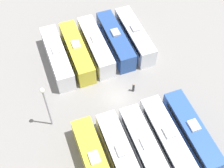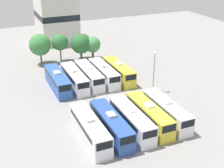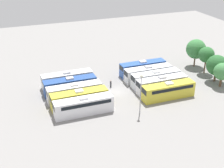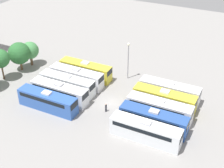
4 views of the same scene
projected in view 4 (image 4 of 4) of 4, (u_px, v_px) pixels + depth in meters
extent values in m
plane|color=gray|center=(111.00, 103.00, 58.77)|extent=(127.10, 127.10, 0.00)
cube|color=silver|center=(145.00, 132.00, 49.26)|extent=(2.60, 11.48, 3.27)
cube|color=black|center=(144.00, 126.00, 48.89)|extent=(2.64, 9.76, 0.72)
cube|color=black|center=(182.00, 138.00, 46.61)|extent=(2.29, 0.08, 1.15)
cube|color=#B2B2B7|center=(146.00, 123.00, 48.32)|extent=(1.20, 1.60, 0.35)
cube|color=#284C93|center=(153.00, 120.00, 51.75)|extent=(2.60, 11.48, 3.27)
cube|color=black|center=(152.00, 115.00, 51.38)|extent=(2.64, 9.76, 0.72)
cube|color=black|center=(188.00, 126.00, 49.10)|extent=(2.29, 0.08, 1.15)
cube|color=#B2B2B7|center=(154.00, 111.00, 50.81)|extent=(1.20, 1.60, 0.35)
cube|color=silver|center=(159.00, 109.00, 54.38)|extent=(2.60, 11.48, 3.27)
cube|color=black|center=(158.00, 104.00, 54.01)|extent=(2.64, 9.76, 0.72)
cube|color=black|center=(193.00, 114.00, 51.73)|extent=(2.29, 0.08, 1.15)
cube|color=white|center=(160.00, 101.00, 53.44)|extent=(1.20, 1.60, 0.35)
cube|color=gold|center=(164.00, 100.00, 56.91)|extent=(2.60, 11.48, 3.27)
cube|color=black|center=(163.00, 95.00, 56.53)|extent=(2.64, 9.76, 0.72)
cube|color=black|center=(196.00, 104.00, 54.26)|extent=(2.29, 0.08, 1.15)
cube|color=white|center=(165.00, 91.00, 55.96)|extent=(1.20, 1.60, 0.35)
cube|color=silver|center=(169.00, 91.00, 59.32)|extent=(2.60, 11.48, 3.27)
cube|color=black|center=(168.00, 87.00, 58.95)|extent=(2.64, 9.76, 0.72)
cube|color=black|center=(200.00, 95.00, 56.67)|extent=(2.29, 0.08, 1.15)
cube|color=silver|center=(170.00, 83.00, 58.38)|extent=(1.20, 1.60, 0.35)
cube|color=#2D56A8|center=(48.00, 101.00, 56.47)|extent=(2.60, 11.48, 3.27)
cube|color=black|center=(46.00, 97.00, 56.09)|extent=(2.64, 9.76, 0.72)
cube|color=black|center=(74.00, 105.00, 53.82)|extent=(2.29, 0.08, 1.15)
cube|color=silver|center=(47.00, 93.00, 55.52)|extent=(1.20, 1.60, 0.35)
cube|color=silver|center=(59.00, 92.00, 58.98)|extent=(2.60, 11.48, 3.27)
cube|color=black|center=(58.00, 88.00, 58.60)|extent=(2.64, 9.76, 0.72)
cube|color=black|center=(85.00, 96.00, 56.33)|extent=(2.29, 0.08, 1.15)
cube|color=#B2B2B7|center=(59.00, 84.00, 58.03)|extent=(1.20, 1.60, 0.35)
cube|color=silver|center=(67.00, 84.00, 61.54)|extent=(2.60, 11.48, 3.27)
cube|color=black|center=(66.00, 80.00, 61.17)|extent=(2.64, 9.76, 0.72)
cube|color=black|center=(92.00, 87.00, 58.90)|extent=(2.29, 0.08, 1.15)
cube|color=white|center=(67.00, 76.00, 60.60)|extent=(1.20, 1.60, 0.35)
cube|color=silver|center=(77.00, 77.00, 63.92)|extent=(2.60, 11.48, 3.27)
cube|color=black|center=(75.00, 73.00, 63.54)|extent=(2.64, 9.76, 0.72)
cube|color=black|center=(101.00, 80.00, 61.27)|extent=(2.29, 0.08, 1.15)
cube|color=#B2B2B7|center=(76.00, 69.00, 62.97)|extent=(1.20, 1.60, 0.35)
cube|color=gold|center=(86.00, 70.00, 66.36)|extent=(2.60, 11.48, 3.27)
cube|color=black|center=(84.00, 66.00, 65.98)|extent=(2.64, 9.76, 0.72)
cube|color=black|center=(110.00, 72.00, 63.71)|extent=(2.29, 0.08, 1.15)
cube|color=white|center=(85.00, 63.00, 65.41)|extent=(1.20, 1.60, 0.35)
cylinder|color=#333338|center=(106.00, 108.00, 56.21)|extent=(0.36, 0.36, 1.45)
sphere|color=tan|center=(106.00, 104.00, 55.77)|extent=(0.24, 0.24, 0.24)
cylinder|color=gray|center=(128.00, 62.00, 64.79)|extent=(0.20, 0.20, 7.72)
sphere|color=#EAE5C6|center=(129.00, 44.00, 62.68)|extent=(0.60, 0.60, 0.60)
cylinder|color=brown|center=(3.00, 72.00, 65.56)|extent=(0.33, 0.33, 3.49)
sphere|color=#2D6B33|center=(0.00, 59.00, 63.93)|extent=(3.92, 3.92, 3.92)
cylinder|color=brown|center=(21.00, 65.00, 69.41)|extent=(0.51, 0.51, 2.37)
sphere|color=#28602D|center=(19.00, 53.00, 67.91)|extent=(4.84, 4.84, 4.84)
cylinder|color=brown|center=(32.00, 60.00, 71.36)|extent=(0.56, 0.56, 2.33)
sphere|color=#428447|center=(30.00, 50.00, 70.04)|extent=(3.92, 3.92, 3.92)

